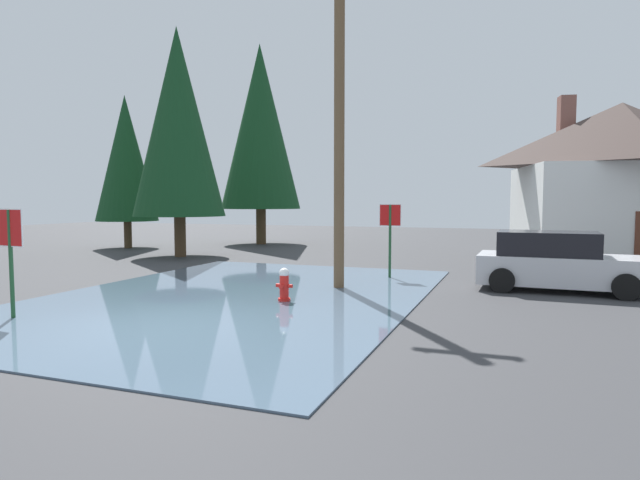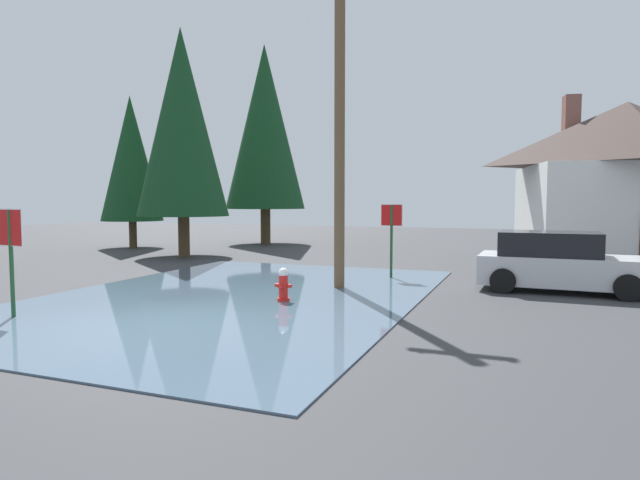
{
  "view_description": "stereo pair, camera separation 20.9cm",
  "coord_description": "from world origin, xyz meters",
  "views": [
    {
      "loc": [
        6.21,
        -8.13,
        2.33
      ],
      "look_at": [
        1.49,
        4.6,
        1.35
      ],
      "focal_mm": 29.85,
      "sensor_mm": 36.0,
      "label": 1
    },
    {
      "loc": [
        6.41,
        -8.06,
        2.33
      ],
      "look_at": [
        1.49,
        4.6,
        1.35
      ],
      "focal_mm": 29.85,
      "sensor_mm": 36.0,
      "label": 2
    }
  ],
  "objects": [
    {
      "name": "ground_plane",
      "position": [
        0.0,
        0.0,
        -0.05
      ],
      "size": [
        80.0,
        80.0,
        0.1
      ],
      "primitive_type": "cube",
      "color": "#38383A"
    },
    {
      "name": "flood_puddle",
      "position": [
        -0.21,
        3.35,
        0.02
      ],
      "size": [
        8.74,
        12.64,
        0.03
      ],
      "primitive_type": "cube",
      "color": "#4C6075",
      "rests_on": "ground"
    },
    {
      "name": "lane_stop_bar",
      "position": [
        0.71,
        -1.38,
        0.0
      ],
      "size": [
        4.11,
        0.35,
        0.01
      ],
      "primitive_type": "cube",
      "rotation": [
        0.0,
        0.0,
        0.01
      ],
      "color": "silver",
      "rests_on": "ground"
    },
    {
      "name": "stop_sign_near",
      "position": [
        -3.13,
        -0.48,
        1.57
      ],
      "size": [
        0.75,
        0.09,
        2.19
      ],
      "color": "#1E4C28",
      "rests_on": "ground"
    },
    {
      "name": "fire_hydrant",
      "position": [
        1.19,
        3.03,
        0.39
      ],
      "size": [
        0.4,
        0.35,
        0.8
      ],
      "color": "red",
      "rests_on": "ground"
    },
    {
      "name": "utility_pole",
      "position": [
        1.76,
        5.33,
        4.49
      ],
      "size": [
        1.6,
        0.28,
        8.63
      ],
      "color": "brown",
      "rests_on": "ground"
    },
    {
      "name": "stop_sign_far",
      "position": [
        2.62,
        7.66,
        1.59
      ],
      "size": [
        0.66,
        0.08,
        2.26
      ],
      "color": "#1E4C28",
      "rests_on": "ground"
    },
    {
      "name": "house",
      "position": [
        9.98,
        15.72,
        3.22
      ],
      "size": [
        8.78,
        7.46,
        6.69
      ],
      "color": "silver",
      "rests_on": "ground"
    },
    {
      "name": "parked_car",
      "position": [
        7.23,
        7.0,
        0.74
      ],
      "size": [
        4.16,
        2.14,
        1.55
      ],
      "color": "silver",
      "rests_on": "ground"
    },
    {
      "name": "pine_tree_tall_left",
      "position": [
        -7.0,
        18.17,
        6.38
      ],
      "size": [
        4.34,
        4.34,
        10.84
      ],
      "color": "#4C3823",
      "rests_on": "ground"
    },
    {
      "name": "pine_tree_mid_left",
      "position": [
        -7.19,
        10.92,
        5.64
      ],
      "size": [
        3.84,
        3.84,
        9.59
      ],
      "color": "#4C3823",
      "rests_on": "ground"
    },
    {
      "name": "pine_tree_short_left",
      "position": [
        -12.18,
        13.58,
        4.48
      ],
      "size": [
        3.05,
        3.05,
        7.62
      ],
      "color": "#4C3823",
      "rests_on": "ground"
    }
  ]
}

